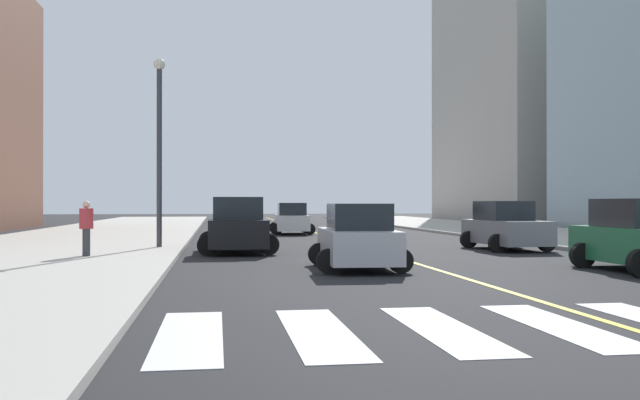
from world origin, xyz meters
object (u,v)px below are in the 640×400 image
Objects in this scene: car_white_nearest at (292,219)px; car_gray_fourth at (505,227)px; car_black_sixth at (237,227)px; pedestrian_walking_west at (86,226)px; car_blue_fifth at (226,214)px; car_red_third at (353,215)px; street_lamp at (159,135)px; fire_hydrant at (540,231)px; car_silver_second at (358,239)px.

car_white_nearest is 16.19m from car_gray_fourth.
pedestrian_walking_west is at bearing -150.04° from car_black_sixth.
car_white_nearest reaches higher than car_blue_fifth.
car_red_third is 0.84× the size of car_black_sixth.
street_lamp reaches higher than car_white_nearest.
street_lamp is (-6.49, -13.34, 3.55)m from car_white_nearest.
car_red_third is at bearing 132.81° from pedestrian_walking_west.
car_gray_fourth is 40.22m from car_blue_fifth.
car_blue_fifth is at bearing 85.39° from street_lamp.
car_black_sixth is 4.75m from street_lamp.
car_red_third reaches higher than car_blue_fifth.
car_red_third is 28.24m from fire_hydrant.
car_black_sixth is (-10.39, -0.12, 0.06)m from car_gray_fourth.
car_white_nearest is 19.51m from pedestrian_walking_west.
pedestrian_walking_west is (-4.93, -41.81, 0.32)m from car_blue_fifth.
car_black_sixth is at bearing -26.80° from street_lamp.
fire_hydrant is 16.76m from street_lamp.
fire_hydrant is at bearing 47.23° from car_silver_second.
street_lamp reaches higher than car_black_sixth.
street_lamp is (1.91, 4.27, 3.30)m from pedestrian_walking_west.
street_lamp reaches higher than car_silver_second.
car_red_third is 32.86m from street_lamp.
car_silver_second is 1.07× the size of car_red_third.
fire_hydrant is (2.87, -28.10, -0.21)m from car_red_third.
car_red_third is (6.87, 16.46, -0.06)m from car_white_nearest.
car_silver_second is at bearing -89.21° from car_white_nearest.
car_silver_second reaches higher than car_red_third.
car_silver_second is at bearing 81.21° from car_red_third.
car_black_sixth is at bearing -2.16° from car_gray_fourth.
car_red_third is at bearing -37.85° from car_blue_fifth.
fire_hydrant is (2.93, 3.05, -0.31)m from car_gray_fourth.
car_gray_fourth is at bearing 0.45° from car_black_sixth.
pedestrian_walking_west is 0.24× the size of street_lamp.
fire_hydrant is at bearing -70.82° from car_blue_fifth.
car_gray_fourth is 15.49m from pedestrian_walking_west.
car_black_sixth is 2.63× the size of pedestrian_walking_west.
street_lamp is (-13.30, 1.35, 3.52)m from car_gray_fourth.
car_silver_second is at bearing 40.98° from car_gray_fourth.
car_gray_fourth is 4.24m from fire_hydrant.
car_red_third is 37.34m from pedestrian_walking_west.
pedestrian_walking_west is at bearing 67.97° from car_red_third.
car_red_third is at bearing 95.84° from fire_hydrant.
street_lamp reaches higher than pedestrian_walking_west.
car_blue_fifth is (-3.46, 24.19, -0.07)m from car_white_nearest.
car_blue_fifth is 0.53× the size of street_lamp.
car_gray_fourth is at bearing -133.80° from fire_hydrant.
car_white_nearest is at bearing 69.44° from car_red_third.
car_blue_fifth is at bearing -78.03° from car_gray_fourth.
fire_hydrant is (9.74, -11.64, -0.28)m from car_white_nearest.
car_black_sixth is 5.58m from pedestrian_walking_west.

